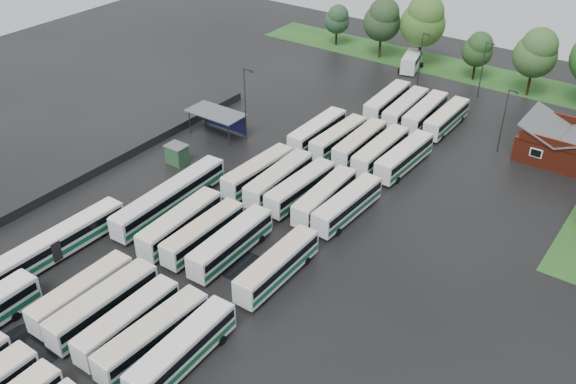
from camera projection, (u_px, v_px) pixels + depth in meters
The scene contains 44 objects.
ground at pixel (206, 256), 67.41m from camera, with size 160.00×160.00×0.00m, color black.
brick_building at pixel (561, 146), 83.99m from camera, with size 10.07×8.60×5.39m.
wash_shed at pixel (218, 115), 89.38m from camera, with size 8.20×4.20×3.58m.
utility_hut at pixel (177, 154), 83.31m from camera, with size 2.70×2.20×2.62m.
grass_strip_north at pixel (465, 71), 110.93m from camera, with size 80.00×10.00×0.01m, color #23521A.
west_fence at pixel (119, 160), 83.48m from camera, with size 0.10×50.00×1.20m, color #2D2D30.
bus_r1c0 at pixel (82, 293), 59.98m from camera, with size 2.36×10.86×3.02m.
bus_r1c1 at pixel (103, 304), 58.54m from camera, with size 2.55×11.44×3.18m.
bus_r1c2 at pixel (128, 321), 56.83m from camera, with size 2.36×10.84×3.01m.
bus_r1c3 at pixel (153, 335), 55.27m from camera, with size 2.90×11.46×3.16m.
bus_r1c4 at pixel (182, 350), 53.81m from camera, with size 2.79×11.55×3.20m.
bus_r2c0 at pixel (181, 223), 69.40m from camera, with size 2.99×11.57×3.19m.
bus_r2c1 at pixel (203, 233), 68.01m from camera, with size 2.34×10.93×3.04m.
bus_r2c2 at pixel (231, 243), 66.46m from camera, with size 2.67×11.46×3.18m.
bus_r2c4 at pixel (277, 265), 63.32m from camera, with size 2.51×11.31×3.14m.
bus_r3c0 at pixel (258, 171), 78.78m from camera, with size 2.86×11.31×3.12m.
bus_r3c1 at pixel (279, 179), 77.16m from camera, with size 2.77×11.55×3.20m.
bus_r3c2 at pixel (301, 187), 75.68m from camera, with size 2.74×11.18×3.09m.
bus_r3c3 at pixel (325, 197), 74.01m from camera, with size 2.78×11.12×3.07m.
bus_r3c4 at pixel (347, 205), 72.59m from camera, with size 2.74×11.18×3.09m.
bus_r4c0 at pixel (317, 131), 87.98m from camera, with size 2.47×11.30×3.14m.
bus_r4c1 at pixel (339, 138), 86.48m from camera, with size 2.62×10.90×3.02m.
bus_r4c2 at pixel (360, 143), 85.10m from camera, with size 2.64×11.13×3.08m.
bus_r4c3 at pixel (381, 151), 83.13m from camera, with size 2.56×11.51×3.20m.
bus_r4c4 at pixel (404, 157), 81.86m from camera, with size 2.76×11.43×3.16m.
bus_r5c1 at pixel (387, 101), 96.22m from camera, with size 3.01×11.56×3.19m.
bus_r5c2 at pixel (405, 108), 94.10m from camera, with size 3.00×11.53×3.18m.
bus_r5c3 at pixel (425, 113), 92.86m from camera, with size 2.91×11.52×3.18m.
bus_r5c4 at pixel (446, 118), 91.46m from camera, with size 2.35×10.92×3.04m.
artic_bus_west_b at pixel (170, 197), 73.94m from camera, with size 2.84×16.86×3.12m.
artic_bus_west_c at pixel (56, 244), 66.40m from camera, with size 2.61×16.29×3.02m.
minibus at pixel (411, 61), 110.64m from camera, with size 4.01×7.01×2.89m.
tree_north_0 at pixel (337, 19), 119.49m from camera, with size 4.73×4.72×7.81m.
tree_north_1 at pixel (383, 19), 112.72m from camera, with size 6.62×6.62×10.97m.
tree_north_2 at pixel (424, 20), 108.67m from camera, with size 7.68×7.68×12.72m.
tree_north_3 at pixel (478, 49), 104.86m from camera, with size 5.05×5.05×8.37m.
tree_north_4 at pixel (537, 52), 98.44m from camera, with size 6.74×6.74×11.16m.
lamp_post_ne at pixel (505, 116), 83.82m from camera, with size 1.39×0.27×9.01m.
lamp_post_nw at pixel (246, 99), 86.45m from camera, with size 1.62×0.31×10.49m.
lamp_post_back_w at pixel (421, 57), 102.15m from camera, with size 1.41×0.27×9.14m.
lamp_post_back_e at pixel (483, 66), 98.80m from camera, with size 1.40×0.27×9.09m.
puddle_0 at pixel (30, 346), 56.51m from camera, with size 6.47×6.47×0.01m, color black.
puddle_2 at pixel (174, 209), 74.82m from camera, with size 4.85×4.85×0.01m, color black.
puddle_3 at pixel (240, 265), 66.06m from camera, with size 4.83×4.83×0.01m, color black.
Camera 1 is at (38.01, -38.36, 41.80)m, focal length 40.00 mm.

